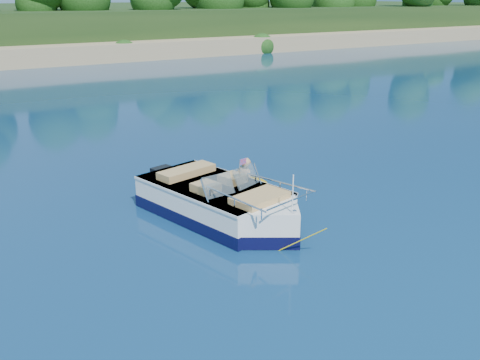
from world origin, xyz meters
The scene contains 4 objects.
ground centered at (0.00, 0.00, 0.00)m, with size 160.00×160.00×0.00m, color #0A2049.
motorboat centered at (-1.15, 0.89, 0.38)m, with size 2.97×5.74×1.95m.
tow_tube centered at (0.46, 2.39, 0.09)m, with size 1.40×1.40×0.35m.
boy centered at (0.37, 2.44, 0.00)m, with size 0.56×0.37×1.54m, color tan.
Camera 1 is at (-7.23, -10.03, 5.41)m, focal length 40.00 mm.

